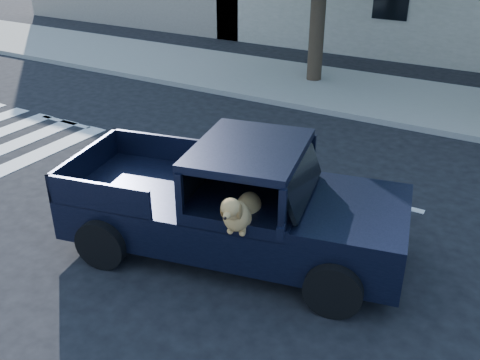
{
  "coord_description": "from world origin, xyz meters",
  "views": [
    {
      "loc": [
        2.12,
        -5.2,
        4.72
      ],
      "look_at": [
        -1.13,
        0.32,
        1.48
      ],
      "focal_mm": 40.0,
      "sensor_mm": 36.0,
      "label": 1
    }
  ],
  "objects": [
    {
      "name": "pickup_truck",
      "position": [
        -1.56,
        0.68,
        0.61
      ],
      "size": [
        5.31,
        3.05,
        1.79
      ],
      "rotation": [
        0.0,
        0.0,
        0.21
      ],
      "color": "black",
      "rests_on": "ground"
    },
    {
      "name": "ground",
      "position": [
        0.0,
        0.0,
        0.0
      ],
      "size": [
        120.0,
        120.0,
        0.0
      ],
      "primitive_type": "plane",
      "color": "black",
      "rests_on": "ground"
    },
    {
      "name": "far_sidewalk",
      "position": [
        0.0,
        9.2,
        0.07
      ],
      "size": [
        60.0,
        4.0,
        0.15
      ],
      "primitive_type": "cube",
      "color": "gray",
      "rests_on": "ground"
    }
  ]
}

